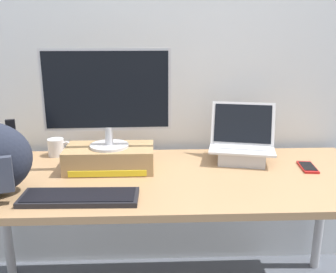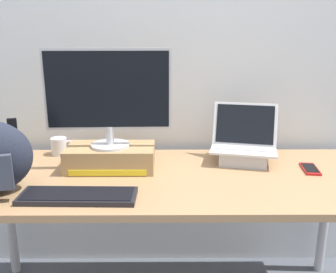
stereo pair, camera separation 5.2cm
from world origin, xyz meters
name	(u,v)px [view 1 (the left image)]	position (x,y,z in m)	size (l,w,h in m)	color
back_wall	(164,39)	(0.00, 0.47, 1.30)	(7.00, 0.10, 2.60)	silver
desk	(168,189)	(0.00, 0.00, 0.65)	(1.88, 0.75, 0.72)	#A87F56
toner_box_yellow	(110,158)	(-0.27, 0.09, 0.77)	(0.40, 0.22, 0.11)	#A88456
desktop_monitor	(107,95)	(-0.27, 0.09, 1.06)	(0.57, 0.18, 0.44)	silver
open_laptop	(242,149)	(0.37, 0.18, 0.77)	(0.35, 0.29, 0.28)	#ADADB2
external_keyboard	(80,197)	(-0.35, -0.24, 0.73)	(0.45, 0.16, 0.02)	black
coffee_mug	(57,147)	(-0.56, 0.30, 0.76)	(0.12, 0.08, 0.09)	silver
cell_phone	(308,167)	(0.66, 0.06, 0.72)	(0.08, 0.16, 0.01)	red
plush_toy	(1,153)	(-0.81, 0.22, 0.76)	(0.09, 0.09, 0.09)	gold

